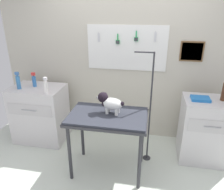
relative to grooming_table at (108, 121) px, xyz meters
name	(u,v)px	position (x,y,z in m)	size (l,w,h in m)	color
ground	(109,186)	(0.06, -0.27, -0.77)	(4.40, 4.00, 0.04)	silver
rear_wall_panel	(125,68)	(0.07, 1.01, 0.41)	(4.00, 0.11, 2.30)	beige
grooming_table	(108,121)	(0.00, 0.00, 0.00)	(0.98, 0.62, 0.84)	#2D2D33
grooming_arm	(149,114)	(0.50, 0.33, -0.02)	(0.30, 0.11, 1.57)	#2D2D33
dog	(110,102)	(0.02, 0.06, 0.23)	(0.36, 0.20, 0.26)	white
counter_left	(40,114)	(-1.24, 0.55, -0.29)	(0.80, 0.58, 0.91)	silver
cabinet_right	(205,130)	(1.30, 0.51, -0.29)	(0.68, 0.54, 0.92)	silver
shampoo_bottle	(46,86)	(-0.97, 0.35, 0.27)	(0.06, 0.06, 0.24)	white
conditioner_bottle	(18,82)	(-1.46, 0.44, 0.28)	(0.06, 0.06, 0.26)	teal
spray_bottle_short	(34,81)	(-1.28, 0.59, 0.26)	(0.06, 0.06, 0.22)	#346EB5
supply_tray	(200,99)	(1.16, 0.50, 0.19)	(0.24, 0.18, 0.04)	blue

